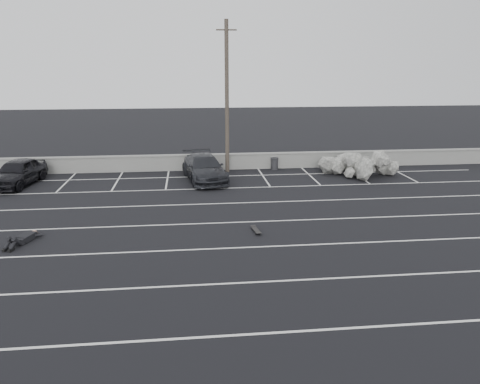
{
  "coord_description": "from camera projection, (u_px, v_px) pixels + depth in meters",
  "views": [
    {
      "loc": [
        -0.6,
        -16.76,
        6.86
      ],
      "look_at": [
        1.73,
        4.48,
        1.0
      ],
      "focal_mm": 35.0,
      "sensor_mm": 36.0,
      "label": 1
    }
  ],
  "objects": [
    {
      "name": "person",
      "position": [
        26.0,
        234.0,
        18.77
      ],
      "size": [
        2.33,
        3.01,
        0.5
      ],
      "primitive_type": null,
      "rotation": [
        0.0,
        0.0,
        -0.29
      ],
      "color": "black",
      "rests_on": "ground"
    },
    {
      "name": "riprap_pile",
      "position": [
        355.0,
        167.0,
        29.75
      ],
      "size": [
        5.16,
        4.14,
        1.33
      ],
      "color": "#ABA9A0",
      "rests_on": "ground"
    },
    {
      "name": "skateboard",
      "position": [
        256.0,
        230.0,
        19.74
      ],
      "size": [
        0.33,
        0.88,
        0.1
      ],
      "rotation": [
        0.0,
        0.0,
        0.13
      ],
      "color": "black",
      "rests_on": "ground"
    },
    {
      "name": "ground",
      "position": [
        208.0,
        249.0,
        17.94
      ],
      "size": [
        120.0,
        120.0,
        0.0
      ],
      "primitive_type": "plane",
      "color": "black",
      "rests_on": "ground"
    },
    {
      "name": "car_left",
      "position": [
        18.0,
        172.0,
        27.19
      ],
      "size": [
        2.59,
        4.8,
        1.55
      ],
      "primitive_type": "imported",
      "rotation": [
        0.0,
        0.0,
        -0.17
      ],
      "color": "black",
      "rests_on": "ground"
    },
    {
      "name": "seawall",
      "position": [
        199.0,
        162.0,
        31.22
      ],
      "size": [
        50.0,
        0.45,
        1.06
      ],
      "color": "gray",
      "rests_on": "ground"
    },
    {
      "name": "utility_pole",
      "position": [
        227.0,
        98.0,
        29.52
      ],
      "size": [
        1.27,
        0.25,
        9.5
      ],
      "color": "#4C4238",
      "rests_on": "ground"
    },
    {
      "name": "trash_bin",
      "position": [
        275.0,
        164.0,
        31.34
      ],
      "size": [
        0.68,
        0.68,
        0.81
      ],
      "rotation": [
        0.0,
        0.0,
        0.36
      ],
      "color": "#28282A",
      "rests_on": "ground"
    },
    {
      "name": "car_right",
      "position": [
        204.0,
        168.0,
        28.36
      ],
      "size": [
        2.98,
        5.53,
        1.52
      ],
      "primitive_type": "imported",
      "rotation": [
        0.0,
        0.0,
        0.17
      ],
      "color": "black",
      "rests_on": "ground"
    },
    {
      "name": "stall_lines",
      "position": [
        202.0,
        214.0,
        22.16
      ],
      "size": [
        36.0,
        20.05,
        0.01
      ],
      "color": "silver",
      "rests_on": "ground"
    }
  ]
}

